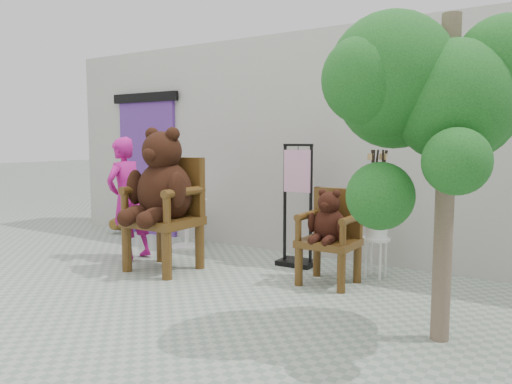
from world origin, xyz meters
TOP-DOWN VIEW (x-y plane):
  - ground_plane at (0.00, 0.00)m, footprint 60.00×60.00m
  - back_wall at (0.00, 3.10)m, footprint 9.00×1.00m
  - doorway at (-3.00, 2.58)m, footprint 1.40×0.11m
  - chair_big at (-1.14, 0.97)m, footprint 0.83×0.90m
  - chair_small at (0.78, 1.53)m, footprint 0.59×0.56m
  - person at (-1.95, 1.16)m, footprint 0.39×0.59m
  - cafe_table at (-1.75, 2.09)m, footprint 0.60×0.60m
  - display_stand at (0.10, 2.04)m, footprint 0.46×0.36m
  - stool_bucket at (1.11, 2.04)m, footprint 0.32×0.32m
  - tree at (2.02, 0.55)m, footprint 1.57×1.54m
  - potted_plant at (-3.40, 2.35)m, footprint 0.41×0.36m

SIDE VIEW (x-z plane):
  - ground_plane at x=0.00m, z-range 0.00..0.00m
  - potted_plant at x=-3.40m, z-range 0.00..0.42m
  - cafe_table at x=-1.75m, z-range 0.09..0.79m
  - display_stand at x=0.10m, z-range -0.17..1.34m
  - chair_small at x=0.78m, z-range 0.10..1.14m
  - stool_bucket at x=1.11m, z-range -0.08..1.37m
  - person at x=-1.95m, z-range 0.00..1.59m
  - chair_big at x=-1.14m, z-range 0.10..1.82m
  - doorway at x=-3.00m, z-range 0.00..2.33m
  - back_wall at x=0.00m, z-range 0.00..3.00m
  - tree at x=2.02m, z-range 0.64..3.16m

